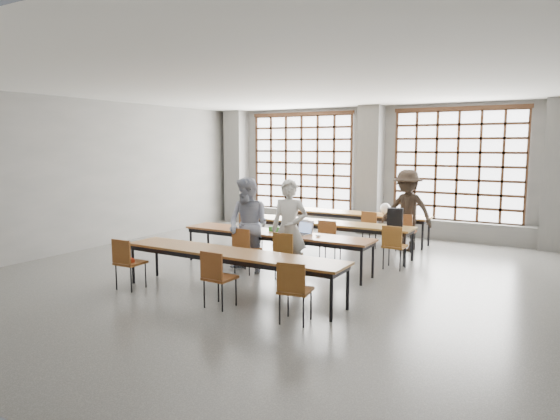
% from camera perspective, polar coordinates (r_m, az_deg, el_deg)
% --- Properties ---
extents(floor, '(11.00, 11.00, 0.00)m').
position_cam_1_polar(floor, '(9.53, -0.95, -7.38)').
color(floor, '#51514E').
rests_on(floor, ground).
extents(ceiling, '(11.00, 11.00, 0.00)m').
position_cam_1_polar(ceiling, '(9.27, -1.00, 14.02)').
color(ceiling, silver).
rests_on(ceiling, floor).
extents(wall_back, '(10.00, 0.00, 10.00)m').
position_cam_1_polar(wall_back, '(14.22, 10.70, 4.54)').
color(wall_back, slate).
rests_on(wall_back, floor).
extents(wall_left, '(0.00, 11.00, 11.00)m').
position_cam_1_polar(wall_left, '(12.59, -20.84, 3.82)').
color(wall_left, slate).
rests_on(wall_left, floor).
extents(column_left, '(0.60, 0.55, 3.50)m').
position_cam_1_polar(column_left, '(16.07, -4.98, 4.96)').
color(column_left, '#5B5B58').
rests_on(column_left, floor).
extents(column_mid, '(0.60, 0.55, 3.50)m').
position_cam_1_polar(column_mid, '(13.95, 10.31, 4.50)').
color(column_mid, '#5B5B58').
rests_on(column_mid, floor).
extents(column_right, '(0.60, 0.55, 3.50)m').
position_cam_1_polar(column_right, '(13.10, 29.14, 3.49)').
color(column_right, '#5B5B58').
rests_on(column_right, floor).
extents(window_left, '(3.32, 0.12, 3.00)m').
position_cam_1_polar(window_left, '(15.05, 2.49, 5.39)').
color(window_left, white).
rests_on(window_left, wall_back).
extents(window_right, '(3.32, 0.12, 3.00)m').
position_cam_1_polar(window_right, '(13.54, 19.62, 4.74)').
color(window_right, white).
rests_on(window_right, wall_back).
extents(sill_ledge, '(9.80, 0.35, 0.50)m').
position_cam_1_polar(sill_ledge, '(14.18, 10.28, -1.55)').
color(sill_ledge, '#5B5B58').
rests_on(sill_ledge, floor).
extents(desk_row_a, '(4.00, 0.70, 0.73)m').
position_cam_1_polar(desk_row_a, '(12.90, 8.07, -0.53)').
color(desk_row_a, brown).
rests_on(desk_row_a, floor).
extents(desk_row_b, '(4.00, 0.70, 0.73)m').
position_cam_1_polar(desk_row_b, '(11.25, 5.10, -1.66)').
color(desk_row_b, brown).
rests_on(desk_row_b, floor).
extents(desk_row_c, '(4.00, 0.70, 0.73)m').
position_cam_1_polar(desk_row_c, '(9.85, -0.55, -2.93)').
color(desk_row_c, brown).
rests_on(desk_row_c, floor).
extents(desk_row_d, '(4.00, 0.70, 0.73)m').
position_cam_1_polar(desk_row_d, '(8.13, -5.66, -5.20)').
color(desk_row_d, brown).
rests_on(desk_row_d, floor).
extents(chair_back_left, '(0.44, 0.45, 0.88)m').
position_cam_1_polar(chair_back_left, '(12.96, 1.24, -1.00)').
color(chair_back_left, brown).
rests_on(chair_back_left, floor).
extents(chair_back_mid, '(0.48, 0.48, 0.88)m').
position_cam_1_polar(chair_back_mid, '(12.05, 10.38, -1.76)').
color(chair_back_mid, brown).
rests_on(chair_back_mid, floor).
extents(chair_back_right, '(0.42, 0.43, 0.88)m').
position_cam_1_polar(chair_back_right, '(11.80, 14.08, -2.05)').
color(chair_back_right, brown).
rests_on(chair_back_right, floor).
extents(chair_mid_left, '(0.48, 0.48, 0.88)m').
position_cam_1_polar(chair_mid_left, '(11.52, -3.53, -2.07)').
color(chair_mid_left, brown).
rests_on(chair_mid_left, floor).
extents(chair_mid_centre, '(0.45, 0.45, 0.88)m').
position_cam_1_polar(chair_mid_centre, '(10.54, 5.62, -2.99)').
color(chair_mid_centre, brown).
rests_on(chair_mid_centre, floor).
extents(chair_mid_right, '(0.42, 0.43, 0.88)m').
position_cam_1_polar(chair_mid_right, '(10.05, 12.86, -3.66)').
color(chair_mid_right, brown).
rests_on(chair_mid_right, floor).
extents(chair_front_left, '(0.43, 0.44, 0.88)m').
position_cam_1_polar(chair_front_left, '(9.52, -4.07, -4.10)').
color(chair_front_left, brown).
rests_on(chair_front_left, floor).
extents(chair_front_right, '(0.43, 0.44, 0.88)m').
position_cam_1_polar(chair_front_right, '(9.05, 0.68, -4.69)').
color(chair_front_right, brown).
rests_on(chair_front_right, floor).
extents(chair_near_left, '(0.44, 0.44, 0.88)m').
position_cam_1_polar(chair_near_left, '(8.81, -17.10, -5.35)').
color(chair_near_left, brown).
rests_on(chair_near_left, floor).
extents(chair_near_mid, '(0.43, 0.43, 0.88)m').
position_cam_1_polar(chair_near_mid, '(7.56, -7.26, -7.20)').
color(chair_near_mid, brown).
rests_on(chair_near_mid, floor).
extents(chair_near_right, '(0.48, 0.49, 0.88)m').
position_cam_1_polar(chair_near_right, '(6.86, 1.58, -8.66)').
color(chair_near_right, brown).
rests_on(chair_near_right, floor).
extents(student_male, '(0.76, 0.60, 1.82)m').
position_cam_1_polar(student_male, '(9.09, 1.07, -2.23)').
color(student_male, silver).
rests_on(student_male, floor).
extents(student_female, '(0.96, 0.79, 1.83)m').
position_cam_1_polar(student_female, '(9.55, -3.64, -1.75)').
color(student_female, '#1A264E').
rests_on(student_female, floor).
extents(student_back, '(1.29, 0.85, 1.88)m').
position_cam_1_polar(student_back, '(11.87, 14.32, -0.04)').
color(student_back, black).
rests_on(student_back, floor).
extents(laptop_front, '(0.42, 0.38, 0.26)m').
position_cam_1_polar(laptop_front, '(9.65, 2.65, -2.39)').
color(laptop_front, '#BABBC0').
rests_on(laptop_front, desk_row_c).
extents(laptop_back, '(0.42, 0.38, 0.26)m').
position_cam_1_polar(laptop_back, '(12.53, 14.04, -0.33)').
color(laptop_back, '#B0B0B5').
rests_on(laptop_back, desk_row_a).
extents(mouse, '(0.11, 0.09, 0.04)m').
position_cam_1_polar(mouse, '(9.37, 4.38, -2.96)').
color(mouse, white).
rests_on(mouse, desk_row_c).
extents(green_box, '(0.26, 0.11, 0.09)m').
position_cam_1_polar(green_box, '(9.93, -0.56, -2.20)').
color(green_box, '#2E812A').
rests_on(green_box, desk_row_c).
extents(phone, '(0.14, 0.10, 0.01)m').
position_cam_1_polar(phone, '(9.66, 0.06, -2.69)').
color(phone, black).
rests_on(phone, desk_row_c).
extents(paper_sheet_a, '(0.34, 0.27, 0.00)m').
position_cam_1_polar(paper_sheet_a, '(11.55, 2.52, -1.06)').
color(paper_sheet_a, silver).
rests_on(paper_sheet_a, desk_row_b).
extents(paper_sheet_c, '(0.33, 0.26, 0.00)m').
position_cam_1_polar(paper_sheet_c, '(11.20, 5.57, -1.36)').
color(paper_sheet_c, silver).
rests_on(paper_sheet_c, desk_row_b).
extents(backpack, '(0.36, 0.27, 0.40)m').
position_cam_1_polar(backpack, '(10.68, 13.01, -0.87)').
color(backpack, black).
rests_on(backpack, desk_row_b).
extents(plastic_bag, '(0.27, 0.22, 0.29)m').
position_cam_1_polar(plastic_bag, '(12.60, 11.95, 0.15)').
color(plastic_bag, white).
rests_on(plastic_bag, desk_row_a).
extents(red_pouch, '(0.22, 0.15, 0.06)m').
position_cam_1_polar(red_pouch, '(8.88, -16.73, -5.49)').
color(red_pouch, '#AB2E15').
rests_on(red_pouch, chair_near_left).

